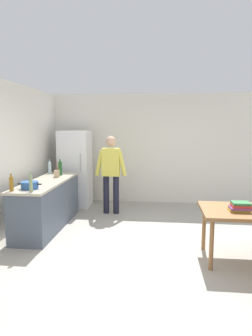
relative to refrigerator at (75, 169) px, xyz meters
name	(u,v)px	position (x,y,z in m)	size (l,w,h in m)	color
ground_plane	(152,248)	(1.90, -2.40, -0.90)	(14.00, 14.00, 0.00)	#9E998E
wall_back	(156,149)	(1.90, 0.60, 0.45)	(6.40, 0.12, 2.70)	silver
kitchen_counter	(48,204)	(-0.10, -1.60, -0.45)	(0.64, 2.20, 0.90)	#4C5666
refrigerator	(75,169)	(0.00, 0.00, 0.00)	(0.70, 0.67, 1.80)	white
person	(111,169)	(0.95, -0.55, 0.08)	(0.70, 0.22, 1.70)	#1E1E2D
dining_table	(252,215)	(3.30, -2.70, -0.23)	(1.40, 0.90, 0.75)	olive
cooking_pot	(30,185)	(-0.11, -2.34, 0.06)	(0.40, 0.28, 0.12)	#285193
utensil_jar	(57,173)	(-0.04, -1.20, 0.08)	(0.11, 0.11, 0.32)	tan
bottle_oil_amber	(11,184)	(-0.33, -2.53, 0.12)	(0.06, 0.06, 0.28)	#996619
bottle_wine_green	(60,168)	(-0.05, -0.96, 0.15)	(0.08, 0.08, 0.34)	#1E5123
bottle_water_clear	(50,168)	(-0.35, -0.77, 0.13)	(0.07, 0.07, 0.30)	silver
bottle_vinegar_tall	(31,184)	(0.02, -2.58, 0.14)	(0.06, 0.06, 0.32)	gray
book_stack	(240,207)	(3.11, -2.79, -0.09)	(0.28, 0.22, 0.13)	gold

